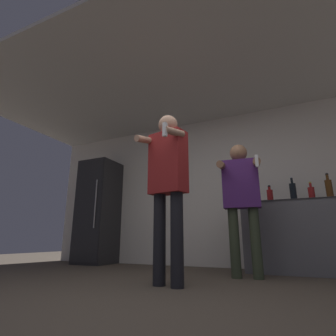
% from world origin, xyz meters
% --- Properties ---
extents(ground_plane, '(14.00, 14.00, 0.00)m').
position_xyz_m(ground_plane, '(0.00, 0.00, 0.00)').
color(ground_plane, '#4C4238').
extents(wall_back, '(7.00, 0.06, 2.55)m').
position_xyz_m(wall_back, '(0.00, 2.68, 1.27)').
color(wall_back, silver).
rests_on(wall_back, ground_plane).
extents(ceiling_slab, '(7.00, 3.17, 0.05)m').
position_xyz_m(ceiling_slab, '(0.00, 1.32, 2.57)').
color(ceiling_slab, silver).
rests_on(ceiling_slab, wall_back).
extents(refrigerator, '(0.64, 0.67, 1.91)m').
position_xyz_m(refrigerator, '(-2.34, 2.33, 0.96)').
color(refrigerator, '#262628').
rests_on(refrigerator, ground_plane).
extents(counter, '(1.44, 0.65, 0.94)m').
position_xyz_m(counter, '(1.08, 2.34, 0.47)').
color(counter, slate).
rests_on(counter, ground_plane).
extents(bottle_tall_gin, '(0.08, 0.08, 0.25)m').
position_xyz_m(bottle_tall_gin, '(1.28, 2.28, 1.03)').
color(bottle_tall_gin, maroon).
rests_on(bottle_tall_gin, counter).
extents(bottle_brown_liquor, '(0.08, 0.08, 0.25)m').
position_xyz_m(bottle_brown_liquor, '(0.76, 2.28, 1.04)').
color(bottle_brown_liquor, maroon).
rests_on(bottle_brown_liquor, counter).
extents(bottle_short_whiskey, '(0.09, 0.09, 0.35)m').
position_xyz_m(bottle_short_whiskey, '(1.06, 2.28, 1.07)').
color(bottle_short_whiskey, black).
rests_on(bottle_short_whiskey, counter).
extents(bottle_red_label, '(0.08, 0.08, 0.35)m').
position_xyz_m(bottle_red_label, '(1.49, 2.28, 1.08)').
color(bottle_red_label, '#563314').
rests_on(bottle_red_label, counter).
extents(person_woman_foreground, '(0.50, 0.49, 1.76)m').
position_xyz_m(person_woman_foreground, '(-0.13, 0.72, 1.04)').
color(person_woman_foreground, black).
rests_on(person_woman_foreground, ground_plane).
extents(person_man_side, '(0.53, 0.45, 1.61)m').
position_xyz_m(person_man_side, '(0.47, 1.57, 0.98)').
color(person_man_side, '#38422D').
rests_on(person_man_side, ground_plane).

